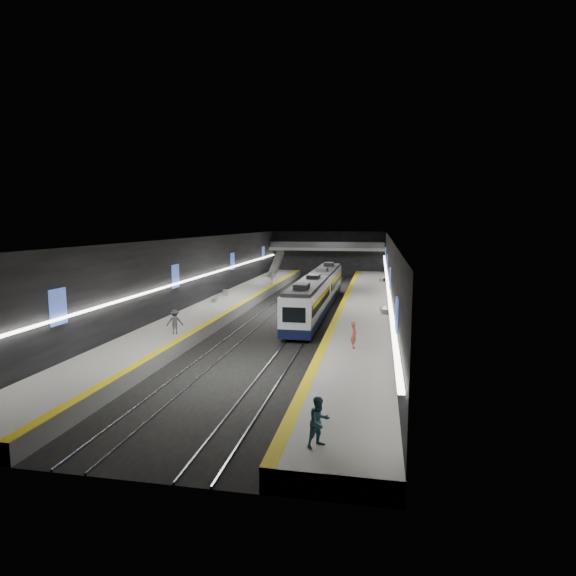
% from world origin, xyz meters
% --- Properties ---
extents(ground, '(70.00, 70.00, 0.00)m').
position_xyz_m(ground, '(0.00, 0.00, 0.00)').
color(ground, black).
rests_on(ground, ground).
extents(ceiling, '(20.00, 70.00, 0.04)m').
position_xyz_m(ceiling, '(0.00, 0.00, 8.00)').
color(ceiling, beige).
rests_on(ceiling, wall_left).
extents(wall_left, '(0.04, 70.00, 8.00)m').
position_xyz_m(wall_left, '(-10.00, 0.00, 4.00)').
color(wall_left, black).
rests_on(wall_left, ground).
extents(wall_right, '(0.04, 70.00, 8.00)m').
position_xyz_m(wall_right, '(10.00, 0.00, 4.00)').
color(wall_right, black).
rests_on(wall_right, ground).
extents(wall_back, '(20.00, 0.04, 8.00)m').
position_xyz_m(wall_back, '(0.00, 35.00, 4.00)').
color(wall_back, black).
rests_on(wall_back, ground).
extents(wall_front, '(20.00, 0.04, 8.00)m').
position_xyz_m(wall_front, '(0.00, -35.00, 4.00)').
color(wall_front, black).
rests_on(wall_front, ground).
extents(platform_left, '(5.00, 70.00, 1.00)m').
position_xyz_m(platform_left, '(-7.50, 0.00, 0.50)').
color(platform_left, slate).
rests_on(platform_left, ground).
extents(tile_surface_left, '(5.00, 70.00, 0.02)m').
position_xyz_m(tile_surface_left, '(-7.50, 0.00, 1.01)').
color(tile_surface_left, '#ABABA6').
rests_on(tile_surface_left, platform_left).
extents(tactile_strip_left, '(0.60, 70.00, 0.02)m').
position_xyz_m(tactile_strip_left, '(-5.30, 0.00, 1.02)').
color(tactile_strip_left, yellow).
rests_on(tactile_strip_left, platform_left).
extents(platform_right, '(5.00, 70.00, 1.00)m').
position_xyz_m(platform_right, '(7.50, 0.00, 0.50)').
color(platform_right, slate).
rests_on(platform_right, ground).
extents(tile_surface_right, '(5.00, 70.00, 0.02)m').
position_xyz_m(tile_surface_right, '(7.50, 0.00, 1.01)').
color(tile_surface_right, '#ABABA6').
rests_on(tile_surface_right, platform_right).
extents(tactile_strip_right, '(0.60, 70.00, 0.02)m').
position_xyz_m(tactile_strip_right, '(5.30, 0.00, 1.02)').
color(tactile_strip_right, yellow).
rests_on(tactile_strip_right, platform_right).
extents(rails, '(6.52, 70.00, 0.12)m').
position_xyz_m(rails, '(-0.00, 0.00, 0.06)').
color(rails, gray).
rests_on(rails, ground).
extents(train, '(2.69, 30.05, 3.60)m').
position_xyz_m(train, '(2.50, 1.09, 2.20)').
color(train, '#0E1534').
rests_on(train, ground).
extents(ad_posters, '(19.94, 53.50, 2.20)m').
position_xyz_m(ad_posters, '(-0.00, 1.00, 4.50)').
color(ad_posters, '#3D55B8').
rests_on(ad_posters, wall_left).
extents(cove_light_left, '(0.25, 68.60, 0.12)m').
position_xyz_m(cove_light_left, '(-9.80, 0.00, 3.80)').
color(cove_light_left, white).
rests_on(cove_light_left, wall_left).
extents(cove_light_right, '(0.25, 68.60, 0.12)m').
position_xyz_m(cove_light_right, '(9.80, 0.00, 3.80)').
color(cove_light_right, white).
rests_on(cove_light_right, wall_right).
extents(mezzanine_bridge, '(20.00, 3.00, 1.50)m').
position_xyz_m(mezzanine_bridge, '(0.00, 32.93, 5.04)').
color(mezzanine_bridge, gray).
rests_on(mezzanine_bridge, wall_left).
extents(escalator, '(1.20, 7.50, 3.92)m').
position_xyz_m(escalator, '(-7.50, 26.00, 2.90)').
color(escalator, '#99999E').
rests_on(escalator, platform_left).
extents(bench_left_near, '(0.76, 1.70, 0.40)m').
position_xyz_m(bench_left_near, '(-8.55, -1.05, 1.20)').
color(bench_left_near, '#99999E').
rests_on(bench_left_near, platform_left).
extents(bench_left_far, '(1.13, 2.14, 0.50)m').
position_xyz_m(bench_left_far, '(-8.93, 3.89, 1.25)').
color(bench_left_far, '#99999E').
rests_on(bench_left_far, platform_left).
extents(bench_right_near, '(0.75, 2.04, 0.49)m').
position_xyz_m(bench_right_near, '(9.49, -4.39, 1.24)').
color(bench_right_near, '#99999E').
rests_on(bench_right_near, platform_right).
extents(bench_right_far, '(0.85, 1.91, 0.45)m').
position_xyz_m(bench_right_far, '(9.50, 21.09, 1.23)').
color(bench_right_far, '#99999E').
rests_on(bench_right_far, platform_right).
extents(passenger_right_a, '(0.53, 0.72, 1.83)m').
position_xyz_m(passenger_right_a, '(7.38, -18.12, 1.92)').
color(passenger_right_a, '#B45B43').
rests_on(passenger_right_a, platform_right).
extents(passenger_right_b, '(1.20, 1.20, 1.97)m').
position_xyz_m(passenger_right_b, '(6.86, -33.00, 1.98)').
color(passenger_right_b, teal).
rests_on(passenger_right_b, platform_right).
extents(passenger_left_a, '(0.52, 1.10, 1.83)m').
position_xyz_m(passenger_left_a, '(-5.65, 14.41, 1.91)').
color(passenger_left_a, beige).
rests_on(passenger_left_a, platform_left).
extents(passenger_left_b, '(1.41, 1.13, 1.90)m').
position_xyz_m(passenger_left_b, '(-6.36, -16.39, 1.95)').
color(passenger_left_b, '#424048').
rests_on(passenger_left_b, platform_left).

